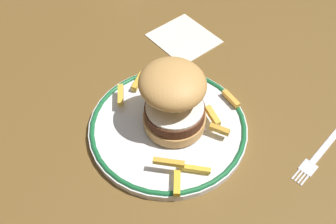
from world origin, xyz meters
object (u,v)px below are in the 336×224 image
(dinner_plate, at_px, (168,127))
(burger, at_px, (174,98))
(fork, at_px, (319,154))
(napkin, at_px, (184,38))

(dinner_plate, height_order, burger, burger)
(burger, xyz_separation_m, fork, (0.09, -0.22, -0.07))
(dinner_plate, bearing_deg, napkin, 27.54)
(dinner_plate, relative_size, napkin, 2.17)
(dinner_plate, distance_m, fork, 0.24)
(burger, bearing_deg, dinner_plate, 172.08)
(fork, distance_m, napkin, 0.34)
(burger, height_order, napkin, burger)
(burger, height_order, fork, burger)
(burger, relative_size, napkin, 0.95)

